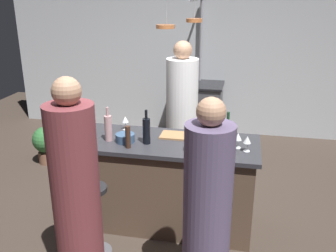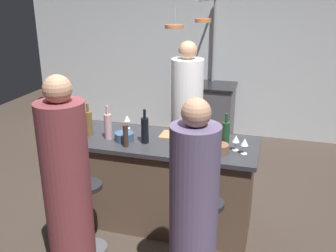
% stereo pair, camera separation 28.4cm
% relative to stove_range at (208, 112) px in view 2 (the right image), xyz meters
% --- Properties ---
extents(ground_plane, '(9.00, 9.00, 0.00)m').
position_rel_stove_range_xyz_m(ground_plane, '(0.00, -2.45, -0.45)').
color(ground_plane, '#382D26').
extents(back_wall, '(6.40, 0.16, 2.60)m').
position_rel_stove_range_xyz_m(back_wall, '(0.00, 0.40, 0.85)').
color(back_wall, '#B2B7BC').
rests_on(back_wall, ground_plane).
extents(kitchen_island, '(1.80, 0.72, 0.90)m').
position_rel_stove_range_xyz_m(kitchen_island, '(0.00, -2.45, 0.01)').
color(kitchen_island, brown).
rests_on(kitchen_island, ground_plane).
extents(stove_range, '(0.80, 0.64, 0.89)m').
position_rel_stove_range_xyz_m(stove_range, '(0.00, 0.00, 0.00)').
color(stove_range, '#47474C').
rests_on(stove_range, ground_plane).
extents(chef, '(0.37, 0.37, 1.74)m').
position_rel_stove_range_xyz_m(chef, '(0.02, -1.57, 0.36)').
color(chef, white).
rests_on(chef, ground_plane).
extents(bar_stool_left, '(0.28, 0.28, 0.68)m').
position_rel_stove_range_xyz_m(bar_stool_left, '(-0.51, -3.07, -0.07)').
color(bar_stool_left, '#4C4C51').
rests_on(bar_stool_left, ground_plane).
extents(guest_left, '(0.36, 0.36, 1.72)m').
position_rel_stove_range_xyz_m(guest_left, '(-0.48, -3.43, 0.35)').
color(guest_left, brown).
rests_on(guest_left, ground_plane).
extents(bar_stool_right, '(0.28, 0.28, 0.68)m').
position_rel_stove_range_xyz_m(bar_stool_right, '(0.55, -3.07, -0.07)').
color(bar_stool_right, '#4C4C51').
rests_on(bar_stool_right, ground_plane).
extents(guest_right, '(0.34, 0.34, 1.63)m').
position_rel_stove_range_xyz_m(guest_right, '(0.51, -3.42, 0.31)').
color(guest_right, '#594C6B').
rests_on(guest_right, ground_plane).
extents(overhead_pot_rack, '(0.57, 1.38, 2.17)m').
position_rel_stove_range_xyz_m(overhead_pot_rack, '(-0.06, -0.38, 1.15)').
color(overhead_pot_rack, gray).
rests_on(overhead_pot_rack, ground_plane).
extents(potted_plant, '(0.36, 0.36, 0.52)m').
position_rel_stove_range_xyz_m(potted_plant, '(-1.90, -1.37, -0.15)').
color(potted_plant, brown).
rests_on(potted_plant, ground_plane).
extents(cutting_board, '(0.32, 0.22, 0.02)m').
position_rel_stove_range_xyz_m(cutting_board, '(0.09, -2.31, 0.46)').
color(cutting_board, '#997047').
rests_on(cutting_board, kitchen_island).
extents(pepper_mill, '(0.05, 0.05, 0.21)m').
position_rel_stove_range_xyz_m(pepper_mill, '(-0.29, -2.68, 0.56)').
color(pepper_mill, '#382319').
rests_on(pepper_mill, kitchen_island).
extents(wine_bottle_dark, '(0.07, 0.07, 0.33)m').
position_rel_stove_range_xyz_m(wine_bottle_dark, '(-0.16, -2.54, 0.58)').
color(wine_bottle_dark, black).
rests_on(wine_bottle_dark, kitchen_island).
extents(wine_bottle_white, '(0.07, 0.07, 0.29)m').
position_rel_stove_range_xyz_m(wine_bottle_white, '(0.30, -2.69, 0.56)').
color(wine_bottle_white, gray).
rests_on(wine_bottle_white, kitchen_island).
extents(wine_bottle_rose, '(0.07, 0.07, 0.33)m').
position_rel_stove_range_xyz_m(wine_bottle_rose, '(-0.53, -2.54, 0.58)').
color(wine_bottle_rose, '#B78C8E').
rests_on(wine_bottle_rose, kitchen_island).
extents(wine_bottle_amber, '(0.07, 0.07, 0.33)m').
position_rel_stove_range_xyz_m(wine_bottle_amber, '(-0.76, -2.51, 0.58)').
color(wine_bottle_amber, brown).
rests_on(wine_bottle_amber, kitchen_island).
extents(wine_bottle_green, '(0.07, 0.07, 0.32)m').
position_rel_stove_range_xyz_m(wine_bottle_green, '(0.59, -2.43, 0.58)').
color(wine_bottle_green, '#193D23').
rests_on(wine_bottle_green, kitchen_island).
extents(wine_glass_near_left_guest, '(0.07, 0.07, 0.15)m').
position_rel_stove_range_xyz_m(wine_glass_near_left_guest, '(-0.47, -2.22, 0.56)').
color(wine_glass_near_left_guest, silver).
rests_on(wine_glass_near_left_guest, kitchen_island).
extents(wine_glass_near_right_guest, '(0.07, 0.07, 0.15)m').
position_rel_stove_range_xyz_m(wine_glass_near_right_guest, '(0.69, -2.49, 0.56)').
color(wine_glass_near_right_guest, silver).
rests_on(wine_glass_near_right_guest, kitchen_island).
extents(wine_glass_by_chef, '(0.07, 0.07, 0.15)m').
position_rel_stove_range_xyz_m(wine_glass_by_chef, '(0.77, -2.55, 0.56)').
color(wine_glass_by_chef, silver).
rests_on(wine_glass_by_chef, kitchen_island).
extents(mixing_bowl_blue, '(0.18, 0.18, 0.08)m').
position_rel_stove_range_xyz_m(mixing_bowl_blue, '(-0.37, -2.55, 0.49)').
color(mixing_bowl_blue, '#334C6B').
rests_on(mixing_bowl_blue, kitchen_island).
extents(mixing_bowl_wooden, '(0.17, 0.17, 0.08)m').
position_rel_stove_range_xyz_m(mixing_bowl_wooden, '(0.56, -2.59, 0.49)').
color(mixing_bowl_wooden, brown).
rests_on(mixing_bowl_wooden, kitchen_island).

